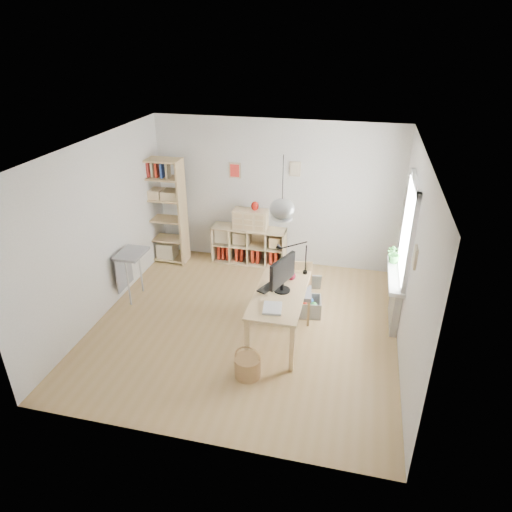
% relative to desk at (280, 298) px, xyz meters
% --- Properties ---
extents(ground, '(4.50, 4.50, 0.00)m').
position_rel_desk_xyz_m(ground, '(-0.55, 0.15, -0.66)').
color(ground, '#A78553').
rests_on(ground, ground).
extents(room_shell, '(4.50, 4.50, 4.50)m').
position_rel_desk_xyz_m(room_shell, '(-0.00, 0.00, 1.34)').
color(room_shell, white).
rests_on(room_shell, ground).
extents(window_unit, '(0.07, 1.16, 1.46)m').
position_rel_desk_xyz_m(window_unit, '(1.68, 0.75, 0.89)').
color(window_unit, white).
rests_on(window_unit, ground).
extents(radiator, '(0.10, 0.80, 0.80)m').
position_rel_desk_xyz_m(radiator, '(1.64, 0.75, -0.26)').
color(radiator, silver).
rests_on(radiator, ground).
extents(windowsill, '(0.22, 1.20, 0.06)m').
position_rel_desk_xyz_m(windowsill, '(1.59, 0.75, 0.17)').
color(windowsill, white).
rests_on(windowsill, radiator).
extents(desk, '(0.70, 1.50, 0.75)m').
position_rel_desk_xyz_m(desk, '(0.00, 0.00, 0.00)').
color(desk, tan).
rests_on(desk, ground).
extents(cube_shelf, '(1.40, 0.38, 0.72)m').
position_rel_desk_xyz_m(cube_shelf, '(-1.02, 2.23, -0.36)').
color(cube_shelf, beige).
rests_on(cube_shelf, ground).
extents(tall_bookshelf, '(0.80, 0.38, 2.00)m').
position_rel_desk_xyz_m(tall_bookshelf, '(-2.59, 1.95, 0.43)').
color(tall_bookshelf, tan).
rests_on(tall_bookshelf, ground).
extents(side_table, '(0.40, 0.55, 0.85)m').
position_rel_desk_xyz_m(side_table, '(-2.59, 0.50, 0.01)').
color(side_table, gray).
rests_on(side_table, ground).
extents(chair, '(0.49, 0.49, 0.90)m').
position_rel_desk_xyz_m(chair, '(0.17, 0.58, -0.15)').
color(chair, gray).
rests_on(chair, ground).
extents(wicker_basket, '(0.35, 0.34, 0.47)m').
position_rel_desk_xyz_m(wicker_basket, '(-0.23, -0.94, -0.50)').
color(wicker_basket, '#A5784A').
rests_on(wicker_basket, ground).
extents(storage_chest, '(0.60, 0.66, 0.56)m').
position_rel_desk_xyz_m(storage_chest, '(0.28, 0.73, -0.47)').
color(storage_chest, beige).
rests_on(storage_chest, ground).
extents(monitor, '(0.26, 0.56, 0.51)m').
position_rel_desk_xyz_m(monitor, '(0.02, 0.05, 0.38)').
color(monitor, black).
rests_on(monitor, desk).
extents(keyboard, '(0.28, 0.40, 0.02)m').
position_rel_desk_xyz_m(keyboard, '(-0.18, 0.09, 0.10)').
color(keyboard, black).
rests_on(keyboard, desk).
extents(task_lamp, '(0.47, 0.17, 0.50)m').
position_rel_desk_xyz_m(task_lamp, '(0.04, 0.56, 0.44)').
color(task_lamp, black).
rests_on(task_lamp, desk).
extents(yarn_ball, '(0.13, 0.13, 0.13)m').
position_rel_desk_xyz_m(yarn_ball, '(0.10, 0.39, 0.16)').
color(yarn_ball, '#540B18').
rests_on(yarn_ball, desk).
extents(paper_tray, '(0.28, 0.33, 0.03)m').
position_rel_desk_xyz_m(paper_tray, '(-0.02, -0.44, 0.11)').
color(paper_tray, white).
rests_on(paper_tray, desk).
extents(drawer_chest, '(0.64, 0.31, 0.36)m').
position_rel_desk_xyz_m(drawer_chest, '(-0.97, 2.19, 0.24)').
color(drawer_chest, beige).
rests_on(drawer_chest, cube_shelf).
extents(red_vase, '(0.14, 0.14, 0.17)m').
position_rel_desk_xyz_m(red_vase, '(-0.88, 2.19, 0.51)').
color(red_vase, maroon).
rests_on(red_vase, drawer_chest).
extents(potted_plant, '(0.33, 0.31, 0.30)m').
position_rel_desk_xyz_m(potted_plant, '(1.57, 1.10, 0.36)').
color(potted_plant, '#286B28').
rests_on(potted_plant, windowsill).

